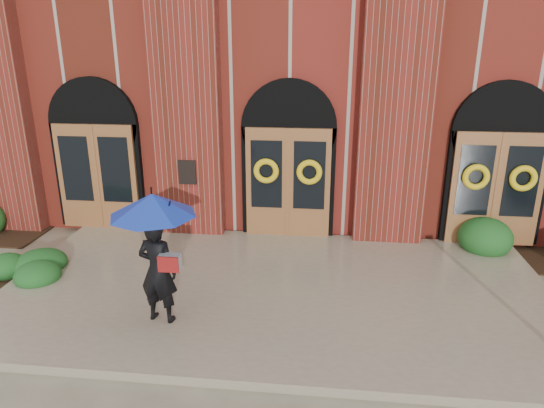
# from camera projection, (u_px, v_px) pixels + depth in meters

# --- Properties ---
(ground) EXTENTS (90.00, 90.00, 0.00)m
(ground) POSITION_uv_depth(u_px,v_px,m) (275.00, 298.00, 8.82)
(ground) COLOR gray
(ground) RESTS_ON ground
(landing) EXTENTS (10.00, 5.30, 0.15)m
(landing) POSITION_uv_depth(u_px,v_px,m) (276.00, 290.00, 8.94)
(landing) COLOR gray
(landing) RESTS_ON ground
(church_building) EXTENTS (16.20, 12.53, 7.00)m
(church_building) POSITION_uv_depth(u_px,v_px,m) (303.00, 71.00, 15.97)
(church_building) COLOR maroon
(church_building) RESTS_ON ground
(man_with_umbrella) EXTENTS (1.53, 1.53, 2.14)m
(man_with_umbrella) POSITION_uv_depth(u_px,v_px,m) (155.00, 234.00, 7.40)
(man_with_umbrella) COLOR black
(man_with_umbrella) RESTS_ON landing
(hedge_wall_right) EXTENTS (3.10, 1.24, 0.80)m
(hedge_wall_right) POSITION_uv_depth(u_px,v_px,m) (531.00, 243.00, 10.21)
(hedge_wall_right) COLOR #1C501C
(hedge_wall_right) RESTS_ON ground
(hedge_front_left) EXTENTS (1.30, 1.12, 0.46)m
(hedge_front_left) POSITION_uv_depth(u_px,v_px,m) (11.00, 272.00, 9.29)
(hedge_front_left) COLOR #1B4F1C
(hedge_front_left) RESTS_ON ground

